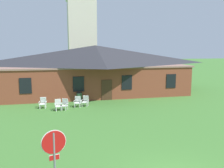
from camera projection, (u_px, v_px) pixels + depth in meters
brick_building at (96, 68)px, 28.40m from camera, size 20.68×10.40×5.61m
dome_tower at (82, 27)px, 41.80m from camera, size 5.18×5.18×19.82m
stop_sign at (54, 154)px, 7.53m from camera, size 0.79×0.23×2.70m
lawn_chair_by_porch at (43, 102)px, 20.81m from camera, size 0.68×0.71×0.96m
lawn_chair_near_door at (58, 105)px, 20.05m from camera, size 0.71×0.75×0.96m
lawn_chair_left_end at (65, 104)px, 20.21m from camera, size 0.79×0.83×0.96m
lawn_chair_middle at (78, 101)px, 21.24m from camera, size 0.72×0.76×0.96m
lawn_chair_right_end at (85, 101)px, 21.51m from camera, size 0.77×0.82×0.96m
trash_bin at (79, 97)px, 23.11m from camera, size 0.56×0.56×0.98m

